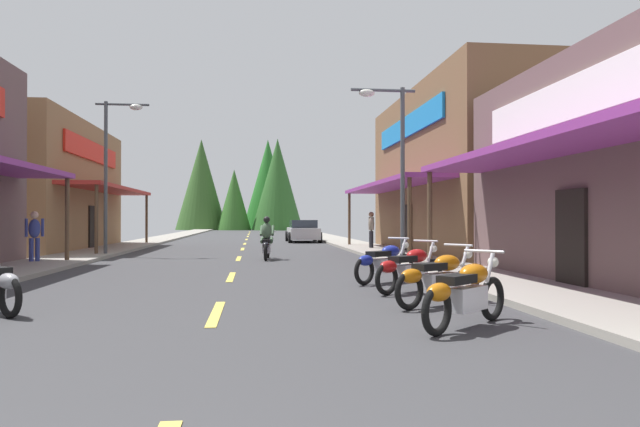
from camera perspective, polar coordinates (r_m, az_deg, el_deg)
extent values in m
cube|color=#38383A|center=(31.53, -7.60, -3.31)|extent=(9.68, 90.86, 0.10)
cube|color=gray|center=(32.20, -18.36, -3.03)|extent=(2.33, 90.86, 0.12)
cube|color=gray|center=(31.97, 3.24, -3.08)|extent=(2.33, 90.86, 0.12)
cube|color=#E0C64C|center=(9.18, -10.33, -9.77)|extent=(0.16, 2.40, 0.01)
cube|color=#E0C64C|center=(14.71, -8.87, -6.28)|extent=(0.16, 2.40, 0.01)
cube|color=#E0C64C|center=(21.39, -8.12, -4.48)|extent=(0.16, 2.40, 0.01)
cube|color=#E0C64C|center=(28.02, -7.74, -3.54)|extent=(0.16, 2.40, 0.01)
cube|color=#E0C64C|center=(33.94, -7.52, -3.02)|extent=(0.16, 2.40, 0.01)
cube|color=#E0C64C|center=(40.86, -7.35, -2.59)|extent=(0.16, 2.40, 0.01)
cube|color=#E0C64C|center=(47.64, -7.23, -2.30)|extent=(0.16, 2.40, 0.01)
cube|color=#E0C64C|center=(53.20, -7.15, -2.11)|extent=(0.16, 2.40, 0.01)
cube|color=#E0C64C|center=(58.41, -7.09, -1.97)|extent=(0.16, 2.40, 0.01)
cube|color=#E0C64C|center=(64.47, -7.04, -1.84)|extent=(0.16, 2.40, 0.01)
cylinder|color=brown|center=(20.59, -23.94, -0.68)|extent=(0.14, 0.14, 2.82)
cube|color=olive|center=(30.72, -29.12, 2.40)|extent=(8.07, 11.96, 6.03)
cube|color=#B72D28|center=(29.18, -20.13, 2.29)|extent=(1.80, 10.77, 0.16)
cylinder|color=brown|center=(23.95, -21.43, -0.66)|extent=(0.14, 0.14, 2.82)
cylinder|color=brown|center=(34.07, -16.94, -0.63)|extent=(0.14, 0.14, 2.82)
cube|color=red|center=(29.53, -21.71, 5.77)|extent=(0.10, 8.37, 0.90)
cube|color=black|center=(29.36, -21.77, -1.33)|extent=(0.08, 1.10, 2.10)
cube|color=#8C338C|center=(12.61, 20.35, 5.96)|extent=(1.80, 9.71, 0.16)
cylinder|color=brown|center=(16.59, 10.91, -0.76)|extent=(0.14, 0.14, 2.82)
cube|color=white|center=(13.17, 23.66, 10.44)|extent=(0.10, 7.55, 0.90)
cube|color=black|center=(12.95, 23.78, -2.39)|extent=(0.08, 1.10, 2.10)
cube|color=brown|center=(26.03, 16.36, 3.94)|extent=(7.04, 13.63, 7.00)
cube|color=#8C338C|center=(24.61, 6.83, 2.78)|extent=(1.80, 12.27, 0.16)
cylinder|color=brown|center=(18.65, 8.94, -0.74)|extent=(0.14, 0.14, 2.82)
cylinder|color=brown|center=(30.25, 2.95, -0.66)|extent=(0.14, 0.14, 2.82)
cube|color=#197FCC|center=(25.10, 8.71, 8.60)|extent=(0.10, 9.54, 0.90)
cube|color=black|center=(24.79, 8.77, -1.52)|extent=(0.08, 1.10, 2.10)
cylinder|color=#474C51|center=(23.98, -20.62, 3.26)|extent=(0.14, 0.14, 6.10)
cylinder|color=#474C51|center=(24.21, -19.13, 10.26)|extent=(2.06, 0.10, 0.10)
ellipsoid|color=silver|center=(24.08, -17.90, 10.08)|extent=(0.50, 0.30, 0.24)
cylinder|color=#474C51|center=(18.25, 8.25, 3.68)|extent=(0.14, 0.14, 5.64)
cylinder|color=#474C51|center=(18.50, 6.32, 12.13)|extent=(2.06, 0.10, 0.10)
ellipsoid|color=silver|center=(18.37, 4.69, 11.90)|extent=(0.50, 0.30, 0.24)
torus|color=black|center=(8.73, 16.82, -8.15)|extent=(0.55, 0.49, 0.64)
torus|color=black|center=(7.43, 11.59, -9.50)|extent=(0.55, 0.49, 0.64)
cube|color=silver|center=(8.06, 14.42, -8.22)|extent=(0.72, 0.67, 0.32)
ellipsoid|color=#BF660C|center=(8.20, 15.09, -5.83)|extent=(0.63, 0.61, 0.28)
cube|color=black|center=(7.81, 13.53, -6.40)|extent=(0.64, 0.60, 0.12)
ellipsoid|color=#BF660C|center=(7.44, 11.79, -7.70)|extent=(0.49, 0.47, 0.24)
cylinder|color=silver|center=(8.58, 16.43, -6.07)|extent=(0.32, 0.29, 0.71)
cylinder|color=silver|center=(8.44, 16.05, -3.64)|extent=(0.42, 0.48, 0.04)
sphere|color=white|center=(8.70, 16.90, -4.66)|extent=(0.16, 0.16, 0.16)
torus|color=black|center=(10.56, 14.48, -6.82)|extent=(0.60, 0.42, 0.64)
torus|color=black|center=(9.42, 8.90, -7.60)|extent=(0.60, 0.42, 0.64)
cube|color=silver|center=(9.97, 11.85, -6.74)|extent=(0.74, 0.61, 0.32)
ellipsoid|color=#BF660C|center=(10.09, 12.58, -4.84)|extent=(0.64, 0.57, 0.28)
cube|color=black|center=(9.75, 10.90, -5.23)|extent=(0.66, 0.55, 0.12)
ellipsoid|color=#BF660C|center=(9.43, 9.11, -6.19)|extent=(0.50, 0.44, 0.24)
cylinder|color=silver|center=(10.43, 14.04, -5.08)|extent=(0.35, 0.25, 0.71)
cylinder|color=silver|center=(10.31, 13.63, -3.08)|extent=(0.35, 0.53, 0.04)
sphere|color=white|center=(10.54, 14.57, -3.94)|extent=(0.16, 0.16, 0.16)
torus|color=black|center=(12.34, 11.19, -5.92)|extent=(0.57, 0.46, 0.64)
torus|color=black|center=(11.16, 6.68, -6.49)|extent=(0.57, 0.46, 0.64)
cube|color=silver|center=(11.74, 9.05, -5.81)|extent=(0.73, 0.64, 0.32)
ellipsoid|color=#A51414|center=(11.87, 9.64, -4.20)|extent=(0.64, 0.59, 0.28)
cube|color=black|center=(11.52, 8.28, -4.51)|extent=(0.65, 0.58, 0.12)
ellipsoid|color=#A51414|center=(11.18, 6.84, -5.30)|extent=(0.50, 0.46, 0.24)
cylinder|color=silver|center=(12.21, 10.83, -4.42)|extent=(0.33, 0.27, 0.71)
cylinder|color=silver|center=(12.10, 10.50, -2.70)|extent=(0.39, 0.50, 0.04)
sphere|color=white|center=(12.33, 11.27, -3.45)|extent=(0.16, 0.16, 0.16)
torus|color=black|center=(13.95, 8.47, -5.30)|extent=(0.56, 0.48, 0.64)
torus|color=black|center=(12.78, 4.45, -5.74)|extent=(0.56, 0.48, 0.64)
cube|color=silver|center=(13.35, 6.55, -5.17)|extent=(0.72, 0.65, 0.32)
ellipsoid|color=navy|center=(13.49, 7.08, -3.76)|extent=(0.64, 0.60, 0.28)
cube|color=black|center=(13.14, 5.87, -4.02)|extent=(0.64, 0.59, 0.12)
ellipsoid|color=navy|center=(12.80, 4.59, -4.70)|extent=(0.49, 0.46, 0.24)
cylinder|color=silver|center=(13.82, 8.15, -3.97)|extent=(0.33, 0.28, 0.71)
cylinder|color=silver|center=(13.71, 7.85, -2.45)|extent=(0.40, 0.49, 0.04)
sphere|color=white|center=(13.94, 8.54, -3.12)|extent=(0.16, 0.16, 0.16)
torus|color=black|center=(9.73, -28.57, -7.32)|extent=(0.54, 0.51, 0.64)
ellipsoid|color=#99999E|center=(9.75, -28.69, -5.94)|extent=(0.49, 0.47, 0.24)
torus|color=black|center=(21.62, -5.22, -3.60)|extent=(0.15, 0.65, 0.64)
torus|color=black|center=(20.12, -5.46, -3.83)|extent=(0.15, 0.65, 0.64)
cube|color=silver|center=(20.87, -5.34, -3.50)|extent=(0.33, 0.72, 0.32)
ellipsoid|color=black|center=(21.05, -5.30, -2.60)|extent=(0.36, 0.58, 0.28)
cube|color=black|center=(20.61, -5.38, -2.75)|extent=(0.33, 0.62, 0.12)
ellipsoid|color=black|center=(20.16, -5.45, -3.17)|extent=(0.27, 0.46, 0.24)
cylinder|color=silver|center=(21.47, -5.24, -2.74)|extent=(0.09, 0.37, 0.71)
cylinder|color=silver|center=(21.34, -5.26, -1.76)|extent=(0.60, 0.09, 0.04)
sphere|color=white|center=(21.63, -5.21, -2.20)|extent=(0.16, 0.16, 0.16)
ellipsoid|color=#3F593F|center=(20.69, -5.36, -1.72)|extent=(0.41, 0.41, 0.64)
sphere|color=black|center=(20.74, -5.35, -0.61)|extent=(0.24, 0.24, 0.24)
cylinder|color=#3F593F|center=(20.88, -5.77, -2.67)|extent=(0.17, 0.43, 0.24)
cylinder|color=#3F593F|center=(21.01, -5.88, -1.70)|extent=(0.14, 0.51, 0.40)
cylinder|color=#3F593F|center=(20.87, -4.89, -2.67)|extent=(0.17, 0.43, 0.24)
cylinder|color=#3F593F|center=(20.98, -4.74, -1.70)|extent=(0.14, 0.51, 0.40)
cylinder|color=#333F8C|center=(20.45, -26.88, -3.41)|extent=(0.14, 0.14, 0.86)
cylinder|color=#333F8C|center=(20.48, -26.39, -3.41)|extent=(0.14, 0.14, 0.86)
ellipsoid|color=#333F8C|center=(20.44, -26.62, -1.35)|extent=(0.44, 0.41, 0.61)
cylinder|color=#333F8C|center=(20.39, -27.28, -1.26)|extent=(0.09, 0.09, 0.58)
cylinder|color=#333F8C|center=(20.49, -25.97, -1.26)|extent=(0.09, 0.09, 0.58)
sphere|color=beige|center=(20.44, -26.62, -0.13)|extent=(0.23, 0.23, 0.23)
cylinder|color=black|center=(26.80, 5.20, -2.72)|extent=(0.14, 0.14, 0.91)
cylinder|color=black|center=(26.97, 5.08, -2.71)|extent=(0.14, 0.14, 0.91)
ellipsoid|color=#726659|center=(26.86, 5.14, -1.07)|extent=(0.31, 0.39, 0.64)
cylinder|color=#726659|center=(26.64, 5.31, -1.00)|extent=(0.09, 0.09, 0.61)
cylinder|color=#726659|center=(27.09, 4.97, -1.00)|extent=(0.09, 0.09, 0.61)
sphere|color=#8C664C|center=(26.86, 5.14, -0.09)|extent=(0.25, 0.25, 0.25)
cube|color=silver|center=(36.39, -1.71, -1.99)|extent=(1.83, 4.31, 0.70)
cube|color=#262D38|center=(36.23, -1.69, -1.13)|extent=(1.61, 2.21, 0.60)
cylinder|color=black|center=(37.77, -3.30, -2.27)|extent=(0.22, 0.66, 0.66)
cylinder|color=black|center=(37.93, -0.52, -2.27)|extent=(0.22, 0.66, 0.66)
cylinder|color=black|center=(34.88, -3.00, -2.42)|extent=(0.22, 0.66, 0.66)
cylinder|color=black|center=(35.05, 0.00, -2.41)|extent=(0.22, 0.66, 0.66)
cone|color=#315723|center=(78.80, -11.77, 2.86)|extent=(6.87, 6.87, 12.26)
cone|color=#2A5A23|center=(75.32, -4.27, 2.93)|extent=(6.75, 6.75, 12.05)
cone|color=#2F6223|center=(76.05, -8.57, 1.38)|extent=(4.49, 4.49, 8.01)
cone|color=#2D5F23|center=(81.69, -12.30, 1.82)|extent=(5.40, 5.40, 9.64)
cone|color=#236A23|center=(81.79, -5.23, 2.92)|extent=(7.16, 7.16, 12.79)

